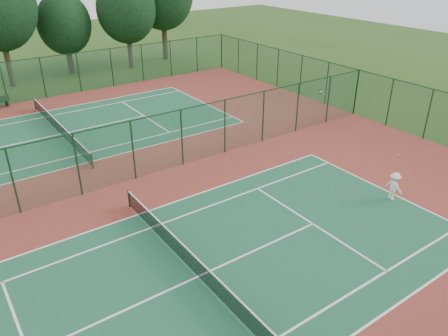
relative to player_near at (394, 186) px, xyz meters
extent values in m
plane|color=#284A17|center=(-11.38, 9.72, -0.77)|extent=(120.00, 120.00, 0.00)
cube|color=maroon|center=(-11.38, 9.72, -0.77)|extent=(40.00, 36.00, 0.01)
cube|color=#1B5739|center=(-11.38, 0.72, -0.76)|extent=(23.77, 10.97, 0.01)
cube|color=#1C5939|center=(-11.38, 18.72, -0.76)|extent=(23.77, 10.97, 0.01)
cube|color=#1B5338|center=(-11.38, 27.72, 0.98)|extent=(40.00, 0.02, 3.50)
cube|color=#12321C|center=(-11.38, 27.72, 2.69)|extent=(40.00, 0.05, 0.05)
cube|color=#17472B|center=(8.62, 9.72, 0.98)|extent=(0.02, 36.00, 3.50)
cube|color=#163E20|center=(8.62, 9.72, 2.69)|extent=(0.05, 36.00, 0.05)
cube|color=#1B5332|center=(-11.38, 9.72, 0.98)|extent=(40.00, 0.02, 3.50)
cube|color=#153A1C|center=(-11.38, 9.72, 2.69)|extent=(40.00, 0.05, 0.05)
cylinder|color=#153A20|center=(-11.38, 7.12, -0.28)|extent=(0.10, 0.10, 0.97)
cube|color=black|center=(-11.38, 0.72, -0.29)|extent=(0.02, 12.80, 0.85)
cube|color=white|center=(-11.38, 0.72, 0.15)|extent=(0.04, 12.80, 0.06)
cylinder|color=#153C20|center=(-11.38, 12.32, -0.28)|extent=(0.10, 0.10, 0.97)
cylinder|color=#153C20|center=(-11.38, 25.12, -0.28)|extent=(0.10, 0.10, 0.97)
cube|color=black|center=(-11.38, 18.72, -0.29)|extent=(0.02, 12.80, 0.85)
cube|color=white|center=(-11.38, 18.72, 0.15)|extent=(0.04, 12.80, 0.06)
imported|color=white|center=(0.00, 0.00, 0.00)|extent=(0.62, 1.00, 1.50)
cube|color=black|center=(-13.08, 27.29, -0.52)|extent=(0.24, 0.43, 0.49)
cube|color=black|center=(-13.61, 26.86, -0.01)|extent=(1.53, 0.63, 0.49)
sphere|color=yellow|center=(-5.39, 8.77, -0.73)|extent=(0.06, 0.06, 0.06)
sphere|color=#C9D832|center=(-7.84, 9.34, -0.73)|extent=(0.07, 0.07, 0.07)
sphere|color=gold|center=(-12.46, 9.31, -0.73)|extent=(0.07, 0.07, 0.07)
camera|label=1|loc=(-18.28, -10.85, 10.92)|focal=35.00mm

